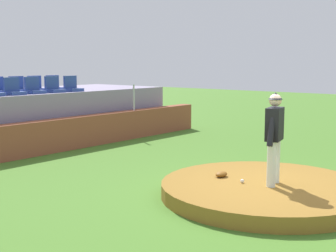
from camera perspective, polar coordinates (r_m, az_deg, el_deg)
The scene contains 15 objects.
ground_plane at distance 9.31m, azimuth 11.72°, elevation -8.47°, with size 60.00×60.00×0.00m, color #467826.
pitchers_mound at distance 9.27m, azimuth 11.74°, elevation -7.65°, with size 4.01×4.01×0.27m, color olive.
pitcher at distance 8.97m, azimuth 12.84°, elevation -0.67°, with size 0.82×0.36×1.75m.
baseball at distance 9.17m, azimuth 9.02°, elevation -6.63°, with size 0.07×0.07×0.07m, color white.
fielding_glove at distance 9.58m, azimuth 6.52°, elevation -5.85°, with size 0.30×0.20×0.11m, color brown.
brick_barrier at distance 13.74m, azimuth -14.64°, elevation -1.29°, with size 13.33×0.40×0.95m, color brown.
fence_post_right at distance 16.03m, azimuth -4.19°, elevation 3.49°, with size 0.06×0.06×0.88m, color silver.
bleacher_platform at distance 15.58m, azimuth -19.60°, elevation 0.86°, with size 11.36×3.67×1.65m, color gray.
stadium_chair_2 at distance 14.17m, azimuth -18.30°, elevation 4.25°, with size 0.48×0.44×0.50m.
stadium_chair_3 at distance 14.60m, azimuth -16.02°, elevation 4.44°, with size 0.48×0.44×0.50m.
stadium_chair_4 at distance 14.98m, azimuth -13.74°, elevation 4.59°, with size 0.48×0.44×0.50m.
stadium_chair_5 at distance 15.40m, azimuth -11.58°, elevation 4.74°, with size 0.48×0.44×0.50m.
stadium_chair_9 at distance 15.32m, azimuth -17.77°, elevation 4.51°, with size 0.48×0.44×0.50m.
stadium_chair_10 at distance 15.71m, azimuth -15.73°, elevation 4.66°, with size 0.48×0.44×0.50m.
stadium_chair_11 at distance 16.12m, azimuth -13.66°, elevation 4.81°, with size 0.48×0.44×0.50m.
Camera 1 is at (-7.95, -4.10, 2.58)m, focal length 50.05 mm.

